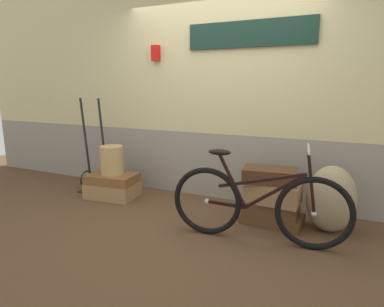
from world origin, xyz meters
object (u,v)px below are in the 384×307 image
Objects in this scene: burlap_sack at (331,199)px; bicycle at (257,205)px; suitcase_3 at (271,207)px; luggage_trolley at (95,168)px; suitcase_4 at (273,192)px; suitcase_2 at (272,219)px; suitcase_1 at (112,178)px; suitcase_0 at (113,189)px; suitcase_5 at (270,175)px; wicker_basket at (112,160)px.

burlap_sack is 0.41× the size of bicycle.
luggage_trolley is (-2.52, 0.11, 0.14)m from suitcase_3.
luggage_trolley is at bearing -179.46° from suitcase_4.
suitcase_2 is 1.13× the size of suitcase_3.
bicycle is at bearing -92.79° from suitcase_2.
bicycle is (2.06, -0.45, 0.11)m from suitcase_1.
burlap_sack is at bearing 40.26° from bicycle.
suitcase_4 is at bearing -77.06° from suitcase_2.
suitcase_5 is at bearing -6.72° from suitcase_0.
bicycle reaches higher than suitcase_4.
suitcase_0 is at bearing -178.56° from burlap_sack.
suitcase_4 is at bearing -6.51° from suitcase_0.
bicycle is (-0.05, -0.48, 0.19)m from suitcase_3.
suitcase_3 is (-0.02, 0.01, 0.13)m from suitcase_2.
wicker_basket is at bearing -176.54° from suitcase_4.
suitcase_1 is 0.90× the size of burlap_sack.
suitcase_4 is 0.46m from bicycle.
suitcase_1 is 1.13× the size of suitcase_4.
suitcase_4 reaches higher than suitcase_3.
suitcase_5 is at bearing 87.11° from bicycle.
suitcase_2 is (2.12, 0.03, -0.21)m from suitcase_1.
suitcase_5 is at bearing -166.51° from suitcase_4.
suitcase_1 is at bearing 167.74° from bicycle.
suitcase_1 is 0.37× the size of bicycle.
bicycle is at bearing -18.54° from suitcase_1.
suitcase_5 reaches higher than suitcase_3.
suitcase_3 reaches higher than suitcase_0.
suitcase_1 is 0.44m from luggage_trolley.
suitcase_0 is 2.14m from bicycle.
suitcase_2 is at bearing 101.84° from suitcase_4.
burlap_sack reaches higher than suitcase_0.
suitcase_1 reaches higher than suitcase_2.
suitcase_0 reaches higher than suitcase_2.
bicycle is at bearing -12.59° from wicker_basket.
burlap_sack is at bearing 6.02° from suitcase_3.
wicker_basket is 2.70m from burlap_sack.
wicker_basket is 2.12m from bicycle.
suitcase_2 is at bearing -5.56° from suitcase_1.
burlap_sack is (0.59, 0.05, 0.16)m from suitcase_3.
bicycle is (2.08, -0.47, 0.27)m from suitcase_0.
suitcase_4 reaches higher than suitcase_2.
suitcase_2 is at bearing -173.88° from burlap_sack.
burlap_sack is (2.69, 0.08, -0.16)m from wicker_basket.
wicker_basket is at bearing 93.58° from suitcase_1.
suitcase_1 is 1.13× the size of suitcase_5.
wicker_basket reaches higher than suitcase_1.
suitcase_2 is (2.14, 0.01, -0.04)m from suitcase_0.
burlap_sack is at bearing 11.48° from suitcase_4.
suitcase_5 is at bearing -142.69° from suitcase_2.
suitcase_5 is at bearing -0.31° from wicker_basket.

